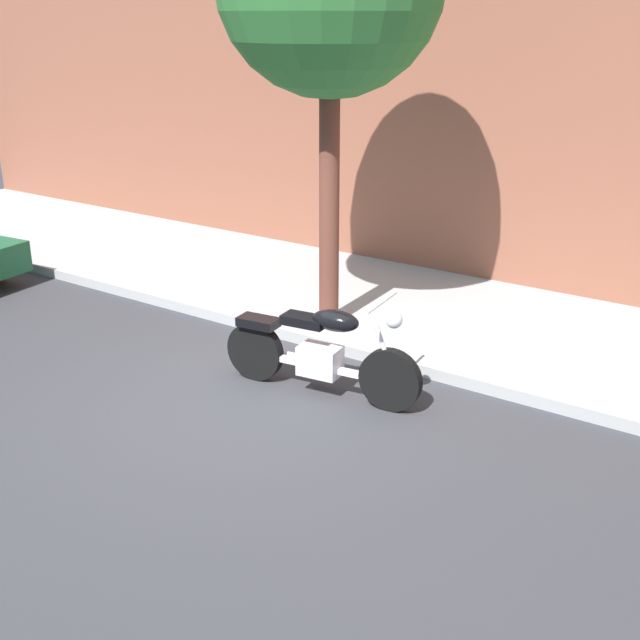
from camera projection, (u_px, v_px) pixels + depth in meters
The scene contains 4 objects.
ground_plane at pixel (256, 398), 8.54m from camera, with size 60.00×60.00×0.00m, color #38383D.
sidewalk at pixel (402, 309), 10.93m from camera, with size 22.39×3.36×0.14m, color #A6A6A6.
building_facade at pixel (481, 16), 11.10m from camera, with size 22.39×0.50×7.57m, color brown.
motorcycle at pixel (320, 352), 8.49m from camera, with size 2.27×0.70×1.16m.
Camera 1 is at (4.94, -5.94, 3.79)m, focal length 45.33 mm.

